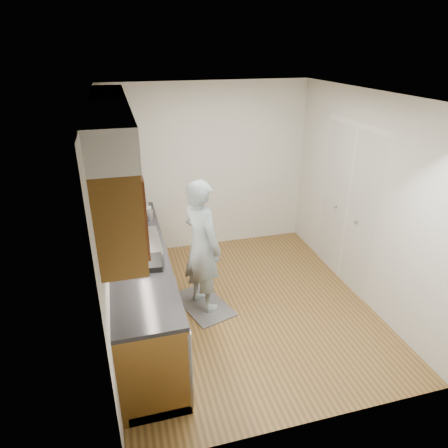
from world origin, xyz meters
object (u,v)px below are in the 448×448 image
(dish_rack, at_px, (143,263))
(soap_bottle_b, at_px, (148,210))
(soap_bottle_c, at_px, (136,215))
(steel_can, at_px, (150,215))
(person, at_px, (202,238))
(soda_can, at_px, (136,220))
(soap_bottle_a, at_px, (129,216))

(dish_rack, bearing_deg, soap_bottle_b, 87.40)
(soap_bottle_b, height_order, soap_bottle_c, soap_bottle_b)
(steel_can, bearing_deg, person, -51.62)
(person, relative_size, steel_can, 14.17)
(soap_bottle_c, height_order, dish_rack, soap_bottle_c)
(soda_can, bearing_deg, dish_rack, -90.07)
(soap_bottle_a, bearing_deg, soda_can, 9.09)
(person, bearing_deg, soap_bottle_a, 31.91)
(soap_bottle_b, distance_m, soap_bottle_c, 0.20)
(soap_bottle_b, distance_m, soda_can, 0.30)
(person, bearing_deg, soda_can, 28.37)
(soap_bottle_b, height_order, dish_rack, soap_bottle_b)
(person, distance_m, soda_can, 0.88)
(soap_bottle_a, xyz_separation_m, soda_can, (0.08, 0.01, -0.07))
(soap_bottle_b, bearing_deg, steel_can, -82.07)
(person, bearing_deg, dish_rack, 100.06)
(soda_can, xyz_separation_m, dish_rack, (-0.00, -1.01, -0.03))
(soda_can, bearing_deg, steel_can, 34.53)
(soap_bottle_c, distance_m, dish_rack, 1.13)
(soap_bottle_c, bearing_deg, soap_bottle_b, 38.45)
(soap_bottle_a, bearing_deg, person, -33.43)
(person, height_order, dish_rack, person)
(soap_bottle_c, bearing_deg, person, -43.17)
(soap_bottle_c, xyz_separation_m, steel_can, (0.17, 0.01, -0.02))
(soap_bottle_b, bearing_deg, soap_bottle_c, -141.55)
(soap_bottle_b, distance_m, steel_can, 0.12)
(person, height_order, steel_can, person)
(soap_bottle_a, height_order, dish_rack, soap_bottle_a)
(soap_bottle_a, height_order, soap_bottle_c, soap_bottle_a)
(person, xyz_separation_m, soda_can, (-0.70, 0.52, 0.07))
(soap_bottle_b, height_order, soda_can, soap_bottle_b)
(person, relative_size, soap_bottle_b, 10.04)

